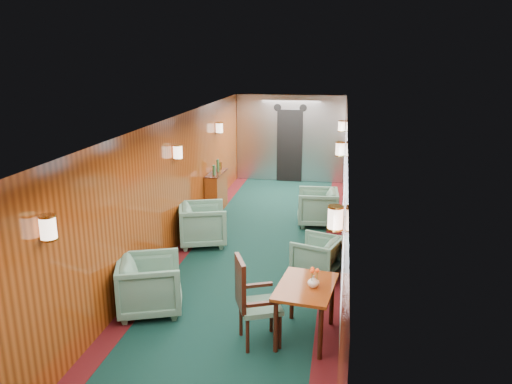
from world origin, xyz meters
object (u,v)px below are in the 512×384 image
dining_table (306,294)px  armchair_right_far (318,207)px  armchair_left_near (150,285)px  armchair_left_far (203,224)px  credenza (216,191)px  side_chair (251,298)px  armchair_right_near (317,256)px

dining_table → armchair_right_far: armchair_right_far is taller
armchair_left_near → armchair_left_far: bearing=-20.7°
credenza → armchair_left_far: (0.28, -2.12, -0.06)m
side_chair → armchair_left_near: (-1.52, 0.55, -0.22)m
armchair_left_far → armchair_right_far: bearing=-72.5°
armchair_left_near → armchair_left_far: armchair_left_far is taller
armchair_right_far → side_chair: bearing=-10.8°
credenza → armchair_left_near: bearing=-86.9°
credenza → armchair_left_far: credenza is taller
armchair_left_near → armchair_left_far: (0.02, 2.57, 0.00)m
armchair_left_far → armchair_right_far: 2.54m
side_chair → armchair_left_far: (-1.50, 3.12, -0.22)m
side_chair → armchair_right_far: size_ratio=1.37×
credenza → armchair_left_near: credenza is taller
credenza → armchair_left_near: (0.25, -4.69, -0.06)m
credenza → armchair_left_far: bearing=-82.5°
credenza → armchair_right_near: 3.96m
armchair_right_near → armchair_right_far: size_ratio=0.85×
dining_table → armchair_right_near: dining_table is taller
dining_table → armchair_left_near: armchair_left_near is taller
credenza → armchair_right_far: 2.41m
armchair_left_near → armchair_right_far: (2.07, 4.07, -0.01)m
armchair_left_far → side_chair: bearing=-173.1°
side_chair → armchair_left_far: 3.47m
armchair_left_near → credenza: bearing=-17.0°
armchair_left_near → armchair_right_far: size_ratio=1.04×
armchair_right_near → side_chair: bearing=0.9°
armchair_right_near → credenza: bearing=-123.3°
dining_table → credenza: credenza is taller
dining_table → armchair_left_far: bearing=134.0°
armchair_left_near → armchair_left_far: 2.57m
armchair_left_far → armchair_right_far: armchair_left_far is taller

